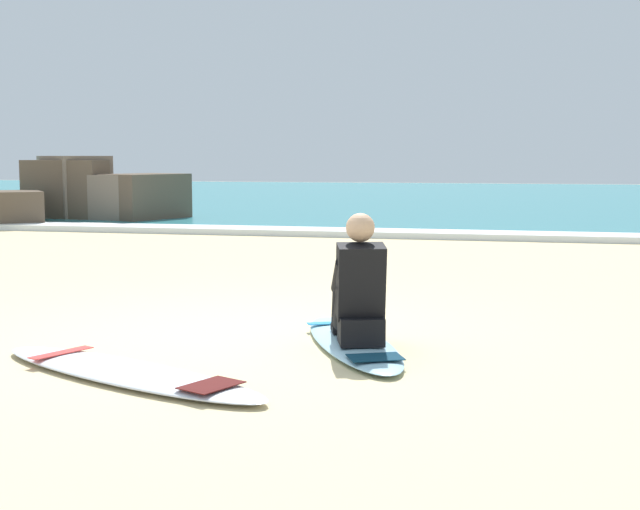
% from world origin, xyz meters
% --- Properties ---
extents(ground_plane, '(80.00, 80.00, 0.00)m').
position_xyz_m(ground_plane, '(0.00, 0.00, 0.00)').
color(ground_plane, beige).
extents(sea, '(80.00, 28.00, 0.10)m').
position_xyz_m(sea, '(0.00, 22.56, 0.05)').
color(sea, teal).
rests_on(sea, ground).
extents(breaking_foam, '(80.00, 0.90, 0.11)m').
position_xyz_m(breaking_foam, '(0.00, 8.86, 0.06)').
color(breaking_foam, white).
rests_on(breaking_foam, ground).
extents(surfboard_main, '(1.33, 2.12, 0.08)m').
position_xyz_m(surfboard_main, '(1.07, -0.22, 0.04)').
color(surfboard_main, '#9ED1E5').
rests_on(surfboard_main, ground).
extents(surfer_seated, '(0.53, 0.77, 0.95)m').
position_xyz_m(surfer_seated, '(1.14, -0.34, 0.44)').
color(surfer_seated, black).
rests_on(surfer_seated, surfboard_main).
extents(surfboard_spare_near, '(2.40, 1.45, 0.08)m').
position_xyz_m(surfboard_spare_near, '(-0.19, -1.46, 0.04)').
color(surfboard_spare_near, silver).
rests_on(surfboard_spare_near, ground).
extents(rock_outcrop_distant, '(3.77, 3.46, 1.43)m').
position_xyz_m(rock_outcrop_distant, '(-6.74, 10.62, 0.59)').
color(rock_outcrop_distant, brown).
rests_on(rock_outcrop_distant, ground).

